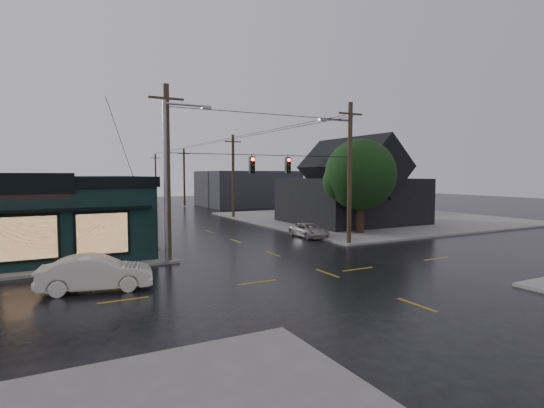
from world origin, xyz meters
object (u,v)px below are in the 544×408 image
corner_tree (361,175)px  suv_silver (309,230)px  utility_pole_nw (169,262)px  sedan_cream (96,273)px  utility_pole_ne (349,245)px

corner_tree → suv_silver: (-4.70, 0.62, -4.47)m
corner_tree → utility_pole_nw: 18.34m
corner_tree → sedan_cream: (-21.51, -8.32, -4.26)m
utility_pole_nw → utility_pole_ne: size_ratio=1.00×
utility_pole_ne → suv_silver: 4.55m
sedan_cream → utility_pole_ne: bearing=-64.8°
corner_tree → utility_pole_ne: size_ratio=0.78×
suv_silver → sedan_cream: bearing=-150.0°
utility_pole_ne → suv_silver: (-0.50, 4.49, 0.56)m
corner_tree → suv_silver: corner_tree is taller
sedan_cream → suv_silver: bearing=-51.3°
corner_tree → sedan_cream: bearing=-158.9°
utility_pole_nw → sedan_cream: (-4.31, -4.45, 0.78)m
utility_pole_nw → utility_pole_ne: bearing=0.0°
utility_pole_ne → sedan_cream: bearing=-165.6°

